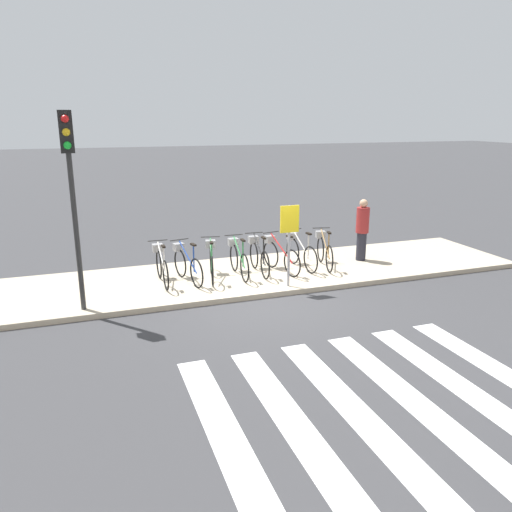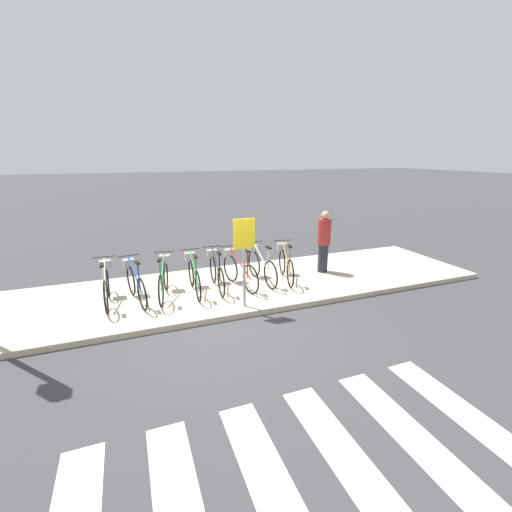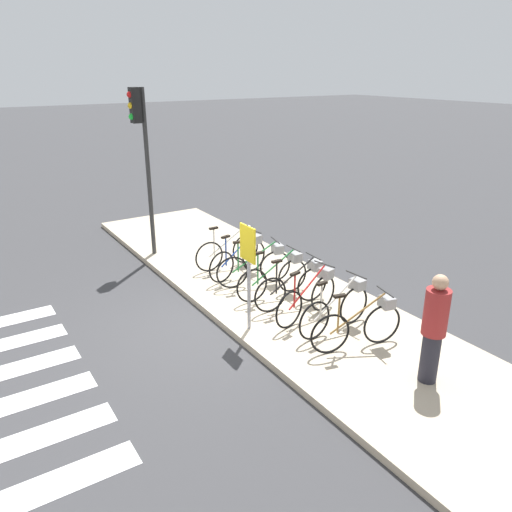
# 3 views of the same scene
# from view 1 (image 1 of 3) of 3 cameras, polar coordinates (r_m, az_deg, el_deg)

# --- Properties ---
(ground_plane) EXTENTS (120.00, 120.00, 0.00)m
(ground_plane) POSITION_cam_1_polar(r_m,az_deg,el_deg) (11.00, 1.47, -4.84)
(ground_plane) COLOR #38383A
(sidewalk) EXTENTS (14.09, 3.07, 0.12)m
(sidewalk) POSITION_cam_1_polar(r_m,az_deg,el_deg) (12.34, -1.06, -2.24)
(sidewalk) COLOR #B7A88E
(sidewalk) RESTS_ON ground_plane
(road_crosswalk) EXTENTS (4.95, 8.00, 0.01)m
(road_crosswalk) POSITION_cam_1_polar(r_m,az_deg,el_deg) (6.24, 24.80, -23.98)
(road_crosswalk) COLOR silver
(road_crosswalk) RESTS_ON ground_plane
(parked_bicycle_0) EXTENTS (0.46, 1.62, 1.00)m
(parked_bicycle_0) POSITION_cam_1_polar(r_m,az_deg,el_deg) (11.71, -10.77, -0.95)
(parked_bicycle_0) COLOR black
(parked_bicycle_0) RESTS_ON sidewalk
(parked_bicycle_1) EXTENTS (0.51, 1.60, 1.00)m
(parked_bicycle_1) POSITION_cam_1_polar(r_m,az_deg,el_deg) (11.73, -7.96, -0.80)
(parked_bicycle_1) COLOR black
(parked_bicycle_1) RESTS_ON sidewalk
(parked_bicycle_2) EXTENTS (0.52, 1.59, 1.00)m
(parked_bicycle_2) POSITION_cam_1_polar(r_m,az_deg,el_deg) (11.89, -5.12, -0.48)
(parked_bicycle_2) COLOR black
(parked_bicycle_2) RESTS_ON sidewalk
(parked_bicycle_3) EXTENTS (0.46, 1.62, 1.00)m
(parked_bicycle_3) POSITION_cam_1_polar(r_m,az_deg,el_deg) (12.06, -2.07, -0.20)
(parked_bicycle_3) COLOR black
(parked_bicycle_3) RESTS_ON sidewalk
(parked_bicycle_4) EXTENTS (0.46, 1.62, 1.00)m
(parked_bicycle_4) POSITION_cam_1_polar(r_m,az_deg,el_deg) (12.28, 0.26, 0.10)
(parked_bicycle_4) COLOR black
(parked_bicycle_4) RESTS_ON sidewalk
(parked_bicycle_5) EXTENTS (0.51, 1.59, 1.00)m
(parked_bicycle_5) POSITION_cam_1_polar(r_m,az_deg,el_deg) (12.39, 2.65, 0.23)
(parked_bicycle_5) COLOR black
(parked_bicycle_5) RESTS_ON sidewalk
(parked_bicycle_6) EXTENTS (0.46, 1.62, 1.00)m
(parked_bicycle_6) POSITION_cam_1_polar(r_m,az_deg,el_deg) (12.74, 5.02, 0.61)
(parked_bicycle_6) COLOR black
(parked_bicycle_6) RESTS_ON sidewalk
(parked_bicycle_7) EXTENTS (0.53, 1.59, 1.00)m
(parked_bicycle_7) POSITION_cam_1_polar(r_m,az_deg,el_deg) (12.94, 7.78, 0.76)
(parked_bicycle_7) COLOR black
(parked_bicycle_7) RESTS_ON sidewalk
(pedestrian) EXTENTS (0.34, 0.34, 1.65)m
(pedestrian) POSITION_cam_1_polar(r_m,az_deg,el_deg) (13.55, 12.05, 3.08)
(pedestrian) COLOR #23232D
(pedestrian) RESTS_ON sidewalk
(traffic_light) EXTENTS (0.24, 0.40, 3.84)m
(traffic_light) POSITION_cam_1_polar(r_m,az_deg,el_deg) (9.92, -20.47, 9.01)
(traffic_light) COLOR #2D2D2D
(traffic_light) RESTS_ON sidewalk
(sign_post) EXTENTS (0.44, 0.07, 1.86)m
(sign_post) POSITION_cam_1_polar(r_m,az_deg,el_deg) (11.07, 3.83, 2.78)
(sign_post) COLOR #99999E
(sign_post) RESTS_ON sidewalk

